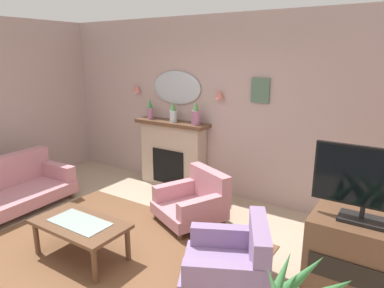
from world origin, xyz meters
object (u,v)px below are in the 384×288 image
(floral_couch, at_px, (8,189))
(armchair_in_corner, at_px, (233,260))
(wall_sconce_right, at_px, (219,94))
(coffee_table, at_px, (80,227))
(mantel_vase_right, at_px, (173,112))
(tv_cabinet, at_px, (355,266))
(armchair_near_fireplace, at_px, (195,200))
(fireplace, at_px, (172,154))
(mantel_vase_left, at_px, (150,109))
(mantel_vase_centre, at_px, (196,115))
(wall_mirror, at_px, (176,88))
(tv_flatscreen, at_px, (366,183))
(framed_picture, at_px, (260,90))
(wall_sconce_left, at_px, (137,88))

(floral_couch, distance_m, armchair_in_corner, 3.61)
(wall_sconce_right, distance_m, coffee_table, 2.81)
(mantel_vase_right, relative_size, tv_cabinet, 0.39)
(armchair_in_corner, distance_m, armchair_near_fireplace, 1.46)
(armchair_in_corner, bearing_deg, fireplace, 138.21)
(mantel_vase_right, bearing_deg, mantel_vase_left, 180.00)
(floral_couch, bearing_deg, mantel_vase_centre, 46.80)
(coffee_table, bearing_deg, wall_mirror, 100.15)
(armchair_in_corner, bearing_deg, floral_couch, -176.45)
(armchair_near_fireplace, xyz_separation_m, tv_flatscreen, (2.13, -0.70, 0.94))
(mantel_vase_left, xyz_separation_m, coffee_table, (0.90, -2.35, -0.95))
(framed_picture, xyz_separation_m, armchair_near_fireplace, (-0.45, -1.07, -1.44))
(armchair_near_fireplace, bearing_deg, wall_sconce_right, 101.28)
(fireplace, xyz_separation_m, armchair_near_fireplace, (1.05, -0.92, -0.27))
(fireplace, distance_m, tv_flatscreen, 3.63)
(mantel_vase_left, height_order, armchair_in_corner, mantel_vase_left)
(armchair_in_corner, xyz_separation_m, tv_flatscreen, (1.05, 0.28, 0.94))
(wall_sconce_right, relative_size, armchair_in_corner, 0.13)
(wall_sconce_right, bearing_deg, mantel_vase_right, -171.47)
(floral_couch, xyz_separation_m, armchair_near_fireplace, (2.52, 1.21, -0.01))
(mantel_vase_right, bearing_deg, wall_mirror, 106.39)
(fireplace, distance_m, coffee_table, 2.43)
(fireplace, distance_m, tv_cabinet, 3.56)
(mantel_vase_left, bearing_deg, fireplace, 3.60)
(armchair_in_corner, distance_m, tv_flatscreen, 1.43)
(coffee_table, xyz_separation_m, tv_flatscreen, (2.73, 0.76, 0.86))
(tv_cabinet, distance_m, tv_flatscreen, 0.80)
(mantel_vase_left, height_order, mantel_vase_centre, mantel_vase_centre)
(wall_sconce_right, xyz_separation_m, framed_picture, (0.65, 0.06, 0.09))
(mantel_vase_right, relative_size, tv_flatscreen, 0.42)
(tv_cabinet, bearing_deg, fireplace, 153.25)
(mantel_vase_centre, xyz_separation_m, framed_picture, (1.00, 0.18, 0.43))
(framed_picture, relative_size, coffee_table, 0.33)
(fireplace, bearing_deg, framed_picture, 5.77)
(mantel_vase_right, bearing_deg, coffee_table, -80.31)
(fireplace, height_order, armchair_in_corner, fireplace)
(mantel_vase_left, distance_m, mantel_vase_right, 0.50)
(framed_picture, bearing_deg, coffee_table, -112.53)
(mantel_vase_centre, distance_m, wall_sconce_left, 1.40)
(fireplace, relative_size, mantel_vase_right, 3.89)
(wall_sconce_right, bearing_deg, armchair_near_fireplace, -78.72)
(wall_sconce_left, distance_m, wall_sconce_right, 1.70)
(framed_picture, bearing_deg, wall_sconce_left, -178.54)
(wall_sconce_left, xyz_separation_m, floral_couch, (-0.62, -2.22, -1.34))
(wall_sconce_right, distance_m, armchair_near_fireplace, 1.70)
(fireplace, relative_size, framed_picture, 3.78)
(wall_mirror, bearing_deg, mantel_vase_right, -73.61)
(wall_mirror, distance_m, wall_sconce_left, 0.85)
(framed_picture, xyz_separation_m, coffee_table, (-1.05, -2.53, -1.37))
(wall_sconce_left, xyz_separation_m, wall_sconce_right, (1.70, 0.00, 0.00))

